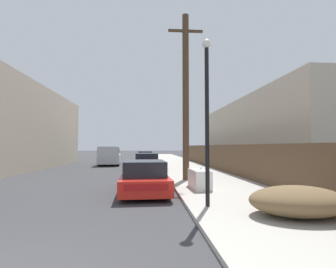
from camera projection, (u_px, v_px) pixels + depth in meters
name	position (u px, v px, depth m)	size (l,w,h in m)	color
sidewalk_curb	(179.00, 164.00, 26.57)	(4.20, 63.00, 0.12)	#ADA89E
discarded_fridge	(199.00, 179.00, 10.54)	(0.70, 1.65, 0.77)	white
parked_sports_car_red	(144.00, 178.00, 10.18)	(1.96, 4.32, 1.26)	red
car_parked_mid	(147.00, 163.00, 19.20)	(1.88, 4.18, 1.32)	black
car_parked_far	(144.00, 157.00, 29.61)	(2.05, 4.65, 1.26)	gray
pickup_truck	(110.00, 156.00, 25.32)	(2.40, 5.52, 1.79)	silver
utility_pole	(186.00, 94.00, 13.47)	(1.80, 0.33, 8.56)	#4C3826
street_lamp	(207.00, 108.00, 7.53)	(0.26, 0.26, 4.81)	black
brush_pile	(298.00, 201.00, 6.39)	(2.36, 1.83, 0.72)	brown
wooden_fence	(220.00, 158.00, 18.59)	(0.08, 34.27, 1.80)	brown
building_left_block	(9.00, 129.00, 22.02)	(7.00, 17.09, 6.59)	tan
building_right_house	(273.00, 135.00, 20.88)	(6.00, 18.86, 5.47)	beige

